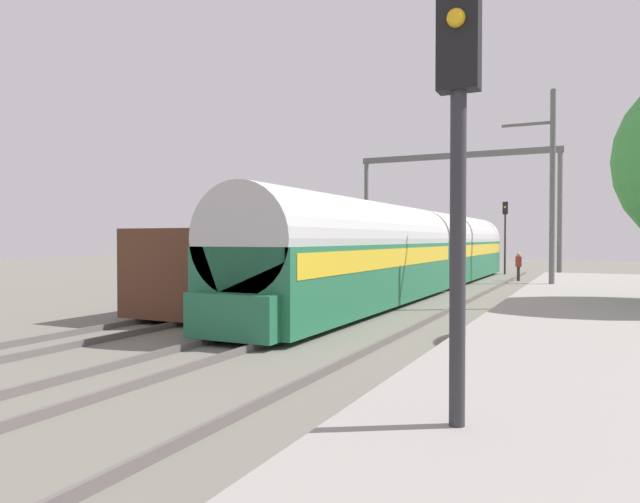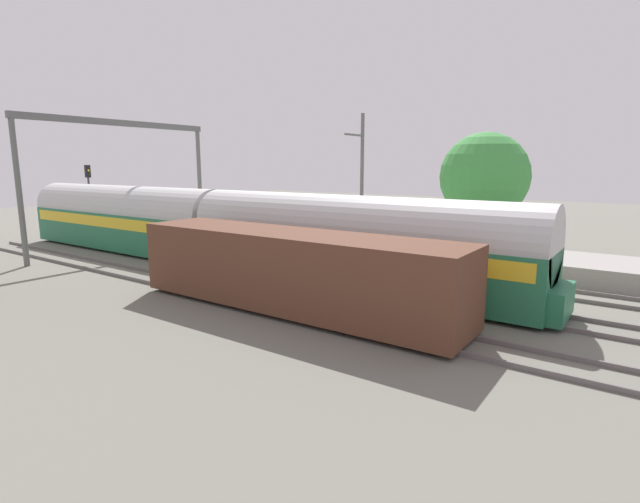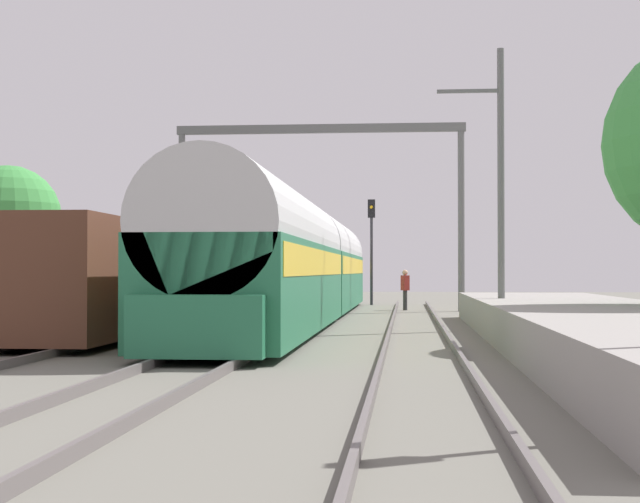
# 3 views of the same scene
# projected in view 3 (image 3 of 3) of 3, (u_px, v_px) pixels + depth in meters

# --- Properties ---
(ground) EXTENTS (120.00, 120.00, 0.00)m
(ground) POSITION_uv_depth(u_px,v_px,m) (228.00, 353.00, 20.09)
(ground) COLOR slate
(track_far_west) EXTENTS (1.52, 60.00, 0.16)m
(track_far_west) POSITION_uv_depth(u_px,v_px,m) (42.00, 348.00, 20.43)
(track_far_west) COLOR #605959
(track_far_west) RESTS_ON ground
(track_west) EXTENTS (1.52, 60.00, 0.16)m
(track_west) POSITION_uv_depth(u_px,v_px,m) (228.00, 349.00, 20.09)
(track_west) COLOR #605959
(track_west) RESTS_ON ground
(track_east) EXTENTS (1.52, 60.00, 0.16)m
(track_east) POSITION_uv_depth(u_px,v_px,m) (420.00, 350.00, 19.75)
(track_east) COLOR #605959
(track_east) RESTS_ON ground
(platform) EXTENTS (4.40, 28.00, 0.90)m
(platform) POSITION_uv_depth(u_px,v_px,m) (595.00, 327.00, 21.41)
(platform) COLOR gray
(platform) RESTS_ON ground
(passenger_train) EXTENTS (2.93, 32.85, 3.82)m
(passenger_train) POSITION_uv_depth(u_px,v_px,m) (299.00, 262.00, 33.35)
(passenger_train) COLOR #236B47
(passenger_train) RESTS_ON ground
(freight_car) EXTENTS (2.80, 13.00, 2.70)m
(freight_car) POSITION_uv_depth(u_px,v_px,m) (116.00, 279.00, 25.59)
(freight_car) COLOR #563323
(freight_car) RESTS_ON ground
(person_crossing) EXTENTS (0.39, 0.46, 1.73)m
(person_crossing) POSITION_uv_depth(u_px,v_px,m) (405.00, 286.00, 41.95)
(person_crossing) COLOR #2D2D2D
(person_crossing) RESTS_ON ground
(railway_signal_far) EXTENTS (0.36, 0.30, 5.22)m
(railway_signal_far) POSITION_uv_depth(u_px,v_px,m) (371.00, 238.00, 48.57)
(railway_signal_far) COLOR #2D2D33
(railway_signal_far) RESTS_ON ground
(catenary_gantry) EXTENTS (12.23, 0.28, 7.86)m
(catenary_gantry) POSITION_uv_depth(u_px,v_px,m) (320.00, 178.00, 41.42)
(catenary_gantry) COLOR #5F6060
(catenary_gantry) RESTS_ON ground
(catenary_pole_east_mid) EXTENTS (1.90, 0.20, 8.00)m
(catenary_pole_east_mid) POSITION_uv_depth(u_px,v_px,m) (499.00, 184.00, 27.87)
(catenary_pole_east_mid) COLOR #5F6060
(catenary_pole_east_mid) RESTS_ON ground
(tree_west_background) EXTENTS (4.07, 4.07, 5.79)m
(tree_west_background) POSITION_uv_depth(u_px,v_px,m) (8.00, 218.00, 38.19)
(tree_west_background) COLOR #4C3826
(tree_west_background) RESTS_ON ground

